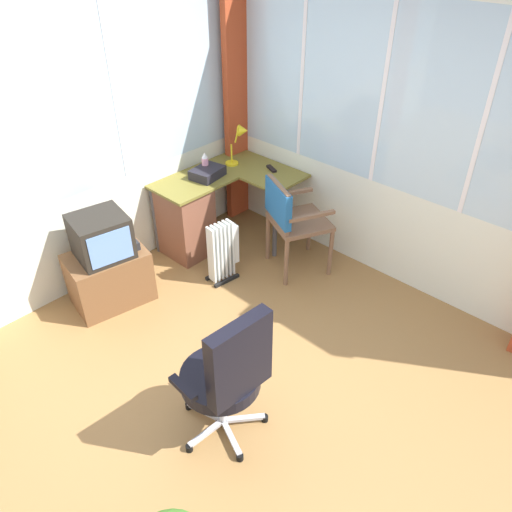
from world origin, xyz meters
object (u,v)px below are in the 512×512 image
Objects in this scene: office_chair at (228,373)px; spray_bottle at (205,163)px; desk at (192,215)px; desk_lamp at (240,138)px; tv_remote at (271,169)px; space_heater at (224,251)px; tv_on_stand at (107,265)px; wooden_armchair at (288,214)px; paper_tray at (207,173)px.

spray_bottle is at bearing 50.86° from office_chair.
desk is at bearing 55.21° from office_chair.
desk is 3.10× the size of desk_lamp.
tv_remote is 0.69× the size of spray_bottle.
space_heater is at bearing 47.51° from office_chair.
desk_lamp is (0.66, -0.03, 0.59)m from desk.
space_heater is (0.88, -0.48, -0.08)m from tv_on_stand.
wooden_armchair is (0.38, -0.88, 0.20)m from desk.
desk_lamp is 1.16m from space_heater.
wooden_armchair reaches higher than paper_tray.
desk_lamp is 0.43m from spray_bottle.
desk is at bearing 176.32° from paper_tray.
office_chair is at bearing -132.49° from space_heater.
wooden_armchair is at bearing 29.15° from office_chair.
tv_remote is (0.75, -0.35, 0.34)m from desk.
tv_on_stand is at bearing 151.32° from space_heater.
paper_tray reaches higher than tv_remote.
tv_remote reaches higher than desk.
tv_remote is at bearing -39.53° from spray_bottle.
office_chair is 1.75m from tv_on_stand.
spray_bottle reaches higher than tv_remote.
desk is 0.98m from wooden_armchair.
office_chair is (-1.51, -1.85, -0.25)m from spray_bottle.
paper_tray is 0.36× the size of tv_on_stand.
spray_bottle reaches higher than space_heater.
spray_bottle is 0.37× the size of space_heater.
office_chair is 1.70m from space_heater.
spray_bottle is 0.10m from paper_tray.
tv_remote is at bearing -8.93° from tv_on_stand.
space_heater is at bearing -143.34° from tv_remote.
desk_lamp is 0.44× the size of wooden_armchair.
office_chair is (-1.90, -1.76, -0.41)m from desk_lamp.
spray_bottle is 0.24× the size of wooden_armchair.
space_heater is at bearing -28.68° from tv_on_stand.
tv_remote is at bearing 55.20° from wooden_armchair.
spray_bottle is 0.26× the size of tv_on_stand.
tv_on_stand is at bearing 149.56° from wooden_armchair.
office_chair is (-2.00, -1.44, -0.16)m from tv_remote.
desk_lamp reaches higher than space_heater.
spray_bottle reaches higher than wooden_armchair.
office_chair is at bearing -137.13° from desk_lamp.
tv_remote is 0.18× the size of tv_on_stand.
tv_on_stand is (-1.22, -0.06, -0.40)m from paper_tray.
spray_bottle reaches higher than paper_tray.
desk is 0.58m from space_heater.
paper_tray is 0.90m from wooden_armchair.
tv_remote is at bearing -72.98° from desk_lamp.
space_heater is (-0.11, -0.56, -0.10)m from desk.
tv_remote is 1.81m from tv_on_stand.
spray_bottle is 1.34m from tv_on_stand.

